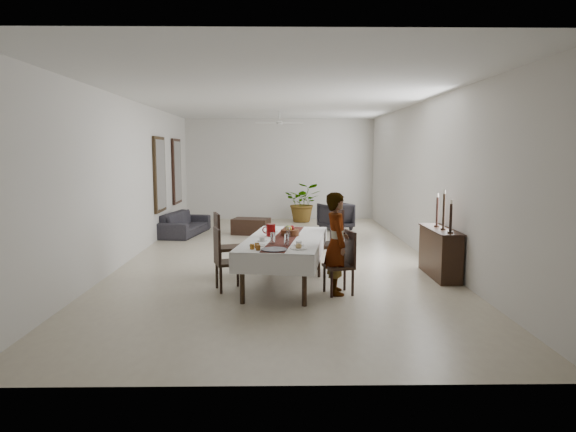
{
  "coord_description": "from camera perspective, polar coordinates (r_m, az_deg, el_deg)",
  "views": [
    {
      "loc": [
        0.02,
        -10.51,
        2.14
      ],
      "look_at": [
        0.15,
        -1.72,
        1.05
      ],
      "focal_mm": 32.0,
      "sensor_mm": 36.0,
      "label": 1
    }
  ],
  "objects": [
    {
      "name": "floor",
      "position": [
        10.72,
        -0.94,
        -4.44
      ],
      "size": [
        6.0,
        12.0,
        0.0
      ],
      "primitive_type": "cube",
      "color": "#C3B79B",
      "rests_on": "ground"
    },
    {
      "name": "ceiling",
      "position": [
        10.56,
        -0.98,
        12.83
      ],
      "size": [
        6.0,
        12.0,
        0.02
      ],
      "primitive_type": "cube",
      "color": "silver",
      "rests_on": "wall_back"
    },
    {
      "name": "wall_back",
      "position": [
        16.52,
        -0.93,
        5.21
      ],
      "size": [
        6.0,
        0.02,
        3.2
      ],
      "primitive_type": "cube",
      "color": "silver",
      "rests_on": "floor"
    },
    {
      "name": "wall_front",
      "position": [
        4.54,
        -1.06,
        0.21
      ],
      "size": [
        6.0,
        0.02,
        3.2
      ],
      "primitive_type": "cube",
      "color": "silver",
      "rests_on": "floor"
    },
    {
      "name": "wall_left",
      "position": [
        10.94,
        -16.91,
        3.94
      ],
      "size": [
        0.02,
        12.0,
        3.2
      ],
      "primitive_type": "cube",
      "color": "silver",
      "rests_on": "floor"
    },
    {
      "name": "wall_right",
      "position": [
        10.94,
        15.0,
        4.0
      ],
      "size": [
        0.02,
        12.0,
        3.2
      ],
      "primitive_type": "cube",
      "color": "silver",
      "rests_on": "floor"
    },
    {
      "name": "dining_table_top",
      "position": [
        8.3,
        -0.37,
        -2.7
      ],
      "size": [
        1.36,
        2.54,
        0.05
      ],
      "primitive_type": "cube",
      "rotation": [
        0.0,
        0.0,
        -0.15
      ],
      "color": "black",
      "rests_on": "table_leg_fl"
    },
    {
      "name": "table_leg_fl",
      "position": [
        7.36,
        -5.11,
        -7.03
      ],
      "size": [
        0.08,
        0.08,
        0.71
      ],
      "primitive_type": "cylinder",
      "rotation": [
        0.0,
        0.0,
        -0.15
      ],
      "color": "black",
      "rests_on": "floor"
    },
    {
      "name": "table_leg_fr",
      "position": [
        7.21,
        1.83,
        -7.29
      ],
      "size": [
        0.08,
        0.08,
        0.71
      ],
      "primitive_type": "cylinder",
      "rotation": [
        0.0,
        0.0,
        -0.15
      ],
      "color": "black",
      "rests_on": "floor"
    },
    {
      "name": "table_leg_bl",
      "position": [
        9.56,
        -2.02,
        -3.71
      ],
      "size": [
        0.08,
        0.08,
        0.71
      ],
      "primitive_type": "cylinder",
      "rotation": [
        0.0,
        0.0,
        -0.15
      ],
      "color": "black",
      "rests_on": "floor"
    },
    {
      "name": "table_leg_br",
      "position": [
        9.45,
        3.3,
        -3.85
      ],
      "size": [
        0.08,
        0.08,
        0.71
      ],
      "primitive_type": "cylinder",
      "rotation": [
        0.0,
        0.0,
        -0.15
      ],
      "color": "black",
      "rests_on": "floor"
    },
    {
      "name": "tablecloth_top",
      "position": [
        8.3,
        -0.37,
        -2.5
      ],
      "size": [
        1.57,
        2.75,
        0.01
      ],
      "primitive_type": "cube",
      "rotation": [
        0.0,
        0.0,
        -0.15
      ],
      "color": "white",
      "rests_on": "dining_table_top"
    },
    {
      "name": "tablecloth_drape_left",
      "position": [
        8.43,
        -4.35,
        -3.38
      ],
      "size": [
        0.4,
        2.57,
        0.3
      ],
      "primitive_type": "cube",
      "rotation": [
        0.0,
        0.0,
        -0.15
      ],
      "color": "white",
      "rests_on": "dining_table_top"
    },
    {
      "name": "tablecloth_drape_right",
      "position": [
        8.26,
        3.69,
        -3.58
      ],
      "size": [
        0.4,
        2.57,
        0.3
      ],
      "primitive_type": "cube",
      "rotation": [
        0.0,
        0.0,
        -0.15
      ],
      "color": "white",
      "rests_on": "dining_table_top"
    },
    {
      "name": "tablecloth_drape_near",
      "position": [
        7.07,
        -1.88,
        -5.4
      ],
      "size": [
        1.18,
        0.19,
        0.3
      ],
      "primitive_type": "cube",
      "rotation": [
        0.0,
        0.0,
        -0.15
      ],
      "color": "silver",
      "rests_on": "dining_table_top"
    },
    {
      "name": "tablecloth_drape_far",
      "position": [
        9.59,
        0.74,
        -2.08
      ],
      "size": [
        1.18,
        0.19,
        0.3
      ],
      "primitive_type": "cube",
      "rotation": [
        0.0,
        0.0,
        -0.15
      ],
      "color": "silver",
      "rests_on": "dining_table_top"
    },
    {
      "name": "table_runner",
      "position": [
        8.3,
        -0.37,
        -2.44
      ],
      "size": [
        0.73,
        2.54,
        0.0
      ],
      "primitive_type": "cube",
      "rotation": [
        0.0,
        0.0,
        -0.15
      ],
      "color": "#5A2319",
      "rests_on": "tablecloth_top"
    },
    {
      "name": "red_pitcher",
      "position": [
        8.47,
        -1.91,
        -1.58
      ],
      "size": [
        0.17,
        0.17,
        0.2
      ],
      "primitive_type": "cylinder",
      "rotation": [
        0.0,
        0.0,
        -0.15
      ],
      "color": "maroon",
      "rests_on": "tablecloth_top"
    },
    {
      "name": "pitcher_handle",
      "position": [
        8.48,
        -2.48,
        -1.56
      ],
      "size": [
        0.12,
        0.04,
        0.12
      ],
      "primitive_type": "torus",
      "rotation": [
        1.57,
        0.0,
        -0.15
      ],
      "color": "maroon",
      "rests_on": "red_pitcher"
    },
    {
      "name": "wine_glass_near",
      "position": [
        7.63,
        -0.17,
        -2.65
      ],
      "size": [
        0.07,
        0.07,
        0.17
      ],
      "primitive_type": "cylinder",
      "color": "silver",
      "rests_on": "tablecloth_top"
    },
    {
      "name": "wine_glass_mid",
      "position": [
        7.76,
        -1.69,
        -2.49
      ],
      "size": [
        0.07,
        0.07,
        0.17
      ],
      "primitive_type": "cylinder",
      "color": "white",
      "rests_on": "tablecloth_top"
    },
    {
      "name": "wine_glass_far",
      "position": [
        8.33,
        0.02,
        -1.83
      ],
      "size": [
        0.07,
        0.07,
        0.17
      ],
      "primitive_type": "cylinder",
      "color": "silver",
      "rests_on": "tablecloth_top"
    },
    {
      "name": "teacup_right",
      "position": [
        7.66,
        1.22,
        -3.03
      ],
      "size": [
        0.09,
        0.09,
        0.06
      ],
      "primitive_type": "cylinder",
      "color": "white",
      "rests_on": "saucer_right"
    },
    {
      "name": "saucer_right",
      "position": [
        7.67,
        1.22,
        -3.21
      ],
      "size": [
        0.15,
        0.15,
        0.01
      ],
      "primitive_type": "cylinder",
      "color": "white",
      "rests_on": "tablecloth_top"
    },
    {
      "name": "teacup_left",
      "position": [
        8.0,
        -2.88,
        -2.61
      ],
      "size": [
        0.09,
        0.09,
        0.06
      ],
      "primitive_type": "cylinder",
      "color": "white",
      "rests_on": "saucer_left"
    },
    {
      "name": "saucer_left",
      "position": [
        8.0,
        -2.88,
        -2.78
      ],
      "size": [
        0.15,
        0.15,
        0.01
      ],
      "primitive_type": "cylinder",
      "color": "white",
      "rests_on": "tablecloth_top"
    },
    {
      "name": "plate_near_right",
      "position": [
        7.37,
        1.19,
        -3.62
      ],
      "size": [
        0.24,
        0.24,
        0.02
      ],
      "primitive_type": "cylinder",
      "color": "white",
      "rests_on": "tablecloth_top"
    },
    {
      "name": "bread_near_right",
      "position": [
        7.36,
        1.19,
        -3.4
      ],
      "size": [
        0.09,
        0.09,
        0.09
      ],
      "primitive_type": "sphere",
      "color": "#DDB36C",
      "rests_on": "plate_near_right"
    },
    {
      "name": "plate_near_left",
      "position": [
        7.61,
        -3.44,
        -3.28
      ],
      "size": [
        0.24,
        0.24,
        0.02
      ],
      "primitive_type": "cylinder",
      "color": "silver",
      "rests_on": "tablecloth_top"
    },
    {
      "name": "plate_far_left",
      "position": [
        8.89,
        -1.92,
        -1.77
      ],
      "size": [
        0.24,
        0.24,
        0.02
      ],
      "primitive_type": "cylinder",
      "color": "white",
      "rests_on": "tablecloth_top"
    },
    {
      "name": "serving_tray",
      "position": [
        7.27,
        -1.57,
        -3.75
      ],
      "size": [
        0.36,
        0.36,
        0.02
      ],
      "primitive_type": "cylinder",
      "color": "#47464C",
      "rests_on": "tablecloth_top"
    },
    {
      "name": "jam_jar_a",
      "position": [
        7.27,
        -3.33,
        -3.53
      ],
      "size": [
        0.06,
        0.06,
        0.08
      ],
      "primitive_type": "cylinder",
      "color": "brown",
      "rests_on": "tablecloth_top"
    },
    {
      "name": "jam_jar_b",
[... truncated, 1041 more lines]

